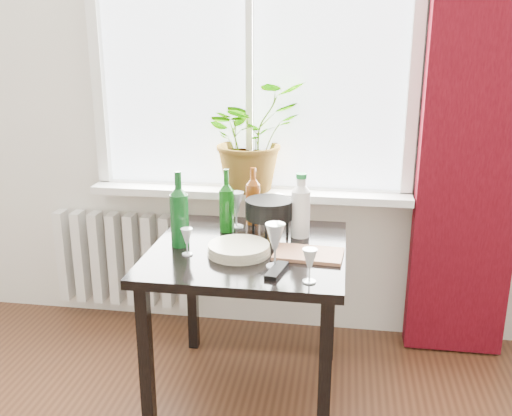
% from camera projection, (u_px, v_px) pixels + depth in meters
% --- Properties ---
extents(window, '(1.72, 0.08, 1.62)m').
position_uv_depth(window, '(250.00, 43.00, 2.91)').
color(window, white).
rests_on(window, ground).
extents(windowsill, '(1.72, 0.20, 0.04)m').
position_uv_depth(windowsill, '(249.00, 192.00, 3.07)').
color(windowsill, white).
rests_on(windowsill, ground).
extents(curtain, '(0.50, 0.12, 2.56)m').
position_uv_depth(curtain, '(476.00, 109.00, 2.74)').
color(curtain, '#3C050C').
rests_on(curtain, ground).
extents(radiator, '(0.80, 0.10, 0.55)m').
position_uv_depth(radiator, '(124.00, 259.00, 3.34)').
color(radiator, silver).
rests_on(radiator, ground).
extents(table, '(0.85, 0.85, 0.74)m').
position_uv_depth(table, '(248.00, 267.00, 2.54)').
color(table, black).
rests_on(table, ground).
extents(potted_plant, '(0.68, 0.67, 0.57)m').
position_uv_depth(potted_plant, '(251.00, 136.00, 2.98)').
color(potted_plant, '#2B661B').
rests_on(potted_plant, windowsill).
extents(wine_bottle_left, '(0.10, 0.10, 0.35)m').
position_uv_depth(wine_bottle_left, '(179.00, 208.00, 2.49)').
color(wine_bottle_left, '#0D4517').
rests_on(wine_bottle_left, table).
extents(wine_bottle_right, '(0.09, 0.09, 0.30)m').
position_uv_depth(wine_bottle_right, '(227.00, 200.00, 2.68)').
color(wine_bottle_right, '#0E4A0E').
rests_on(wine_bottle_right, table).
extents(bottle_amber, '(0.09, 0.09, 0.29)m').
position_uv_depth(bottle_amber, '(253.00, 195.00, 2.79)').
color(bottle_amber, '#73340C').
rests_on(bottle_amber, table).
extents(cleaning_bottle, '(0.09, 0.09, 0.31)m').
position_uv_depth(cleaning_bottle, '(301.00, 205.00, 2.61)').
color(cleaning_bottle, white).
rests_on(cleaning_bottle, table).
extents(wineglass_front_right, '(0.10, 0.10, 0.19)m').
position_uv_depth(wineglass_front_right, '(275.00, 245.00, 2.28)').
color(wineglass_front_right, '#B4B9C2').
rests_on(wineglass_front_right, table).
extents(wineglass_far_right, '(0.07, 0.07, 0.14)m').
position_uv_depth(wineglass_far_right, '(310.00, 265.00, 2.14)').
color(wineglass_far_right, silver).
rests_on(wineglass_far_right, table).
extents(wineglass_back_center, '(0.08, 0.08, 0.17)m').
position_uv_depth(wineglass_back_center, '(276.00, 210.00, 2.76)').
color(wineglass_back_center, silver).
rests_on(wineglass_back_center, table).
extents(wineglass_back_left, '(0.10, 0.10, 0.18)m').
position_uv_depth(wineglass_back_left, '(236.00, 209.00, 2.76)').
color(wineglass_back_left, silver).
rests_on(wineglass_back_left, table).
extents(wineglass_front_left, '(0.07, 0.07, 0.12)m').
position_uv_depth(wineglass_front_left, '(187.00, 242.00, 2.41)').
color(wineglass_front_left, silver).
rests_on(wineglass_front_left, table).
extents(plate_stack, '(0.36, 0.36, 0.04)m').
position_uv_depth(plate_stack, '(239.00, 249.00, 2.43)').
color(plate_stack, beige).
rests_on(plate_stack, table).
extents(fondue_pot, '(0.32, 0.30, 0.17)m').
position_uv_depth(fondue_pot, '(269.00, 217.00, 2.65)').
color(fondue_pot, black).
rests_on(fondue_pot, table).
extents(tv_remote, '(0.08, 0.17, 0.02)m').
position_uv_depth(tv_remote, '(277.00, 270.00, 2.25)').
color(tv_remote, black).
rests_on(tv_remote, table).
extents(cutting_board, '(0.30, 0.21, 0.02)m').
position_uv_depth(cutting_board, '(309.00, 254.00, 2.42)').
color(cutting_board, '#A96E4C').
rests_on(cutting_board, table).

